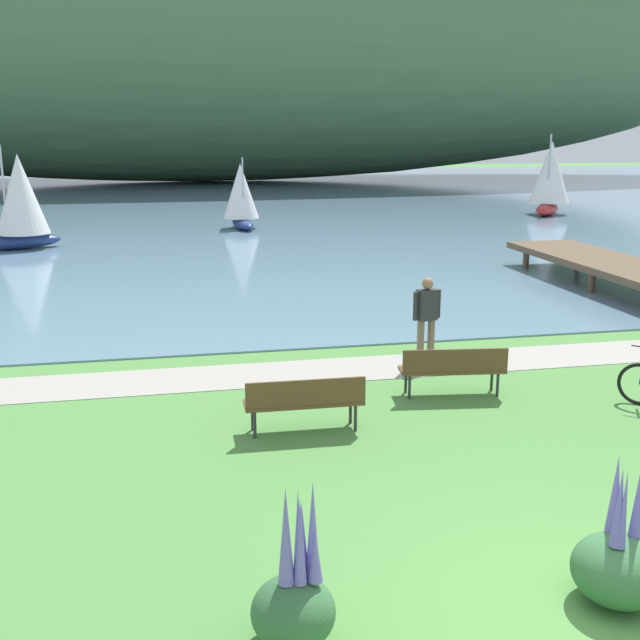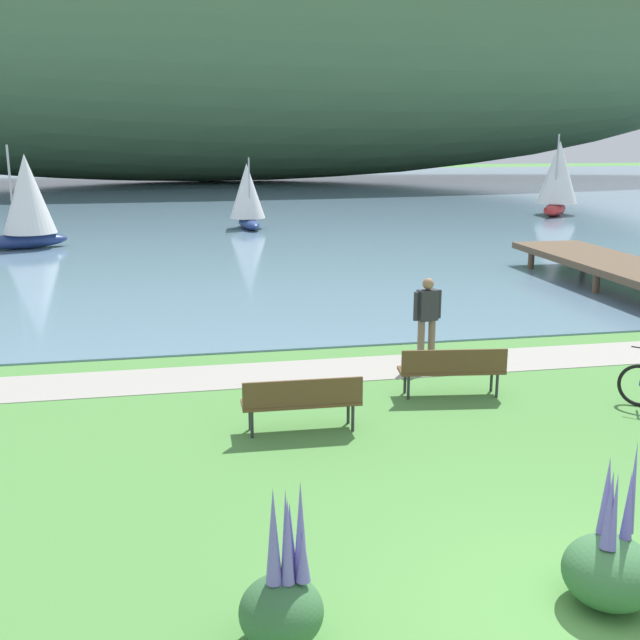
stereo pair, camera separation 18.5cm
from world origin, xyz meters
name	(u,v)px [view 2 (the right image)]	position (x,y,z in m)	size (l,w,h in m)	color
ground_plane	(580,618)	(0.00, 0.00, 0.00)	(200.00, 200.00, 0.00)	#518E42
bay_water	(220,196)	(0.00, 49.49, 0.02)	(180.00, 80.00, 0.04)	#6B8EA8
distant_hillside	(209,37)	(0.63, 67.05, 12.66)	(110.12, 28.00, 25.24)	#4C7047
shoreline_path	(367,368)	(0.00, 7.97, 0.01)	(60.00, 1.50, 0.01)	#A39E93
park_bench_near_camera	(452,368)	(1.02, 6.12, 0.52)	(1.85, 0.71, 0.88)	brown
park_bench_further_along	(302,400)	(-1.77, 5.02, 0.52)	(1.81, 0.52, 0.88)	brown
person_at_shoreline	(427,315)	(1.21, 8.05, 0.98)	(0.60, 0.30, 1.71)	#72604C
echium_bush_beside_closest	(610,565)	(0.38, 0.17, 0.41)	(0.89, 0.89, 1.61)	#386B3D
echium_bush_mid_cluster	(283,599)	(-2.77, 0.19, 0.44)	(0.76, 0.76, 1.54)	#386B3D
sailboat_nearest_to_shore	(27,200)	(-8.94, 25.55, 1.89)	(3.47, 2.52, 3.93)	navy
sailboat_mid_bay	(558,177)	(17.12, 33.13, 2.06)	(3.23, 3.57, 4.30)	#B22323
sailboat_toward_hillside	(247,195)	(0.01, 30.24, 1.58)	(1.83, 2.86, 3.28)	navy
pier_dock	(628,269)	(9.00, 13.49, 0.69)	(2.40, 10.00, 0.80)	brown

